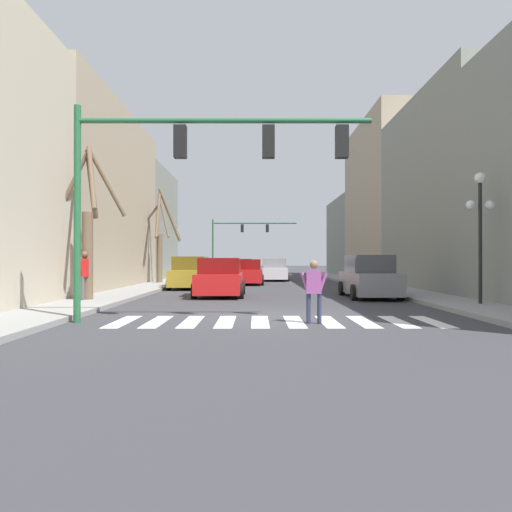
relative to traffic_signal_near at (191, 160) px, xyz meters
The scene contains 20 objects.
ground_plane 4.99m from the traffic_signal_near, 34.15° to the left, with size 240.00×240.00×0.00m, color #38383D.
sidewalk_left 6.19m from the traffic_signal_near, 160.95° to the left, with size 2.24×90.00×0.15m.
sidewalk_right 9.81m from the traffic_signal_near, ahead, with size 2.24×90.00×0.15m.
building_row_left 16.06m from the traffic_signal_near, 121.82° to the left, with size 6.00×36.86×9.95m.
building_row_right 23.87m from the traffic_signal_near, 57.30° to the left, with size 6.00×49.72×12.45m.
crosswalk_stripes 4.76m from the traffic_signal_near, ahead, with size 8.55×2.60×0.01m.
traffic_signal_near is the anchor object (origin of this frame).
traffic_signal_far 40.52m from the traffic_signal_near, 90.21° to the left, with size 9.08×0.28×5.94m.
street_lamp_right_corner 10.02m from the traffic_signal_near, 22.75° to the left, with size 0.95×0.36×4.41m.
car_driving_toward_lane 11.15m from the traffic_signal_near, 52.36° to the left, with size 2.07×4.66×1.82m.
car_parked_left_mid 20.23m from the traffic_signal_near, 86.83° to the left, with size 2.08×4.77×1.65m.
car_parked_right_mid 30.91m from the traffic_signal_near, 89.22° to the left, with size 2.06×4.43×1.69m.
car_parked_right_far 9.81m from the traffic_signal_near, 89.63° to the left, with size 2.17×4.43×1.70m.
car_at_intersection 26.08m from the traffic_signal_near, 83.22° to the left, with size 2.12×4.87×1.69m.
car_parked_left_far 15.63m from the traffic_signal_near, 97.58° to the left, with size 2.18×4.73×1.80m.
pedestrian_waiting_at_curb 7.77m from the traffic_signal_near, 130.51° to the left, with size 0.27×0.77×1.79m.
pedestrian_on_right_sidewalk 4.53m from the traffic_signal_near, ahead, with size 0.70×0.25×1.61m.
pedestrian_on_left_sidewalk 21.59m from the traffic_signal_near, 64.05° to the left, with size 0.78×0.27×1.80m.
street_tree_left_mid 7.50m from the traffic_signal_near, 128.67° to the left, with size 2.50×3.00×5.75m.
street_tree_left_near 19.88m from the traffic_signal_near, 103.21° to the left, with size 3.39×2.59×6.12m.
Camera 1 is at (-0.56, -14.38, 1.63)m, focal length 35.00 mm.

